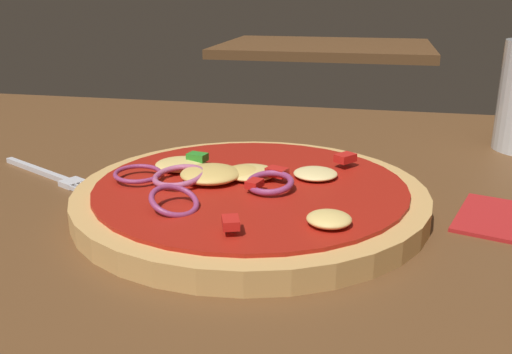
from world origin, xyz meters
TOP-DOWN VIEW (x-y plane):
  - dining_table at (0.00, 0.00)m, footprint 1.42×0.86m
  - pizza at (-0.04, 0.01)m, footprint 0.29×0.29m
  - fork at (-0.24, 0.04)m, footprint 0.14×0.08m
  - background_table at (-0.12, 1.45)m, footprint 0.67×0.52m

SIDE VIEW (x-z plane):
  - dining_table at x=0.00m, z-range 0.00..0.03m
  - background_table at x=-0.12m, z-range 0.00..0.03m
  - fork at x=-0.24m, z-range 0.03..0.03m
  - pizza at x=-0.04m, z-range 0.02..0.06m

